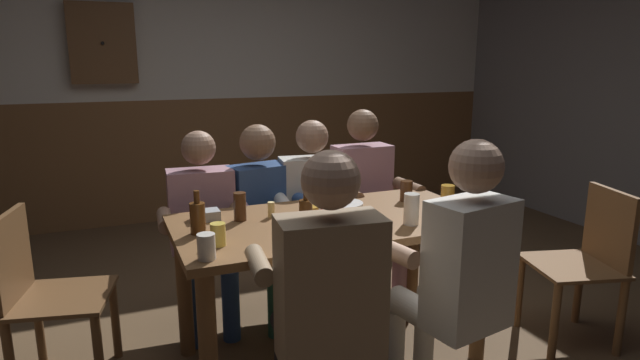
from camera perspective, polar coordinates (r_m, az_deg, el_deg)
ground_plane at (r=3.17m, az=-0.11°, el=-16.90°), size 7.61×7.61×0.00m
back_wall_upper at (r=5.46m, az=-11.96°, el=16.37°), size 6.34×0.12×1.48m
back_wall_wainscot at (r=5.54m, az=-11.32°, el=2.43°), size 6.34×0.12×1.19m
dining_table at (r=2.76m, az=1.21°, el=-6.65°), size 1.58×0.81×0.78m
person_0 at (r=3.19m, az=-12.40°, el=-4.36°), size 0.54×0.52×1.17m
person_1 at (r=3.26m, az=-5.81°, el=-3.56°), size 0.54×0.57×1.19m
person_2 at (r=3.37m, az=-0.52°, el=-2.82°), size 0.58×0.54×1.20m
person_3 at (r=3.52m, az=5.04°, el=-1.85°), size 0.52×0.50×1.26m
person_4 at (r=2.08m, az=0.57°, el=-12.06°), size 0.56×0.55×1.26m
person_5 at (r=2.38m, az=14.40°, el=-9.25°), size 0.54×0.57×1.27m
chair_empty_near_right at (r=3.34m, az=26.62°, el=-7.76°), size 0.54×0.54×0.88m
chair_empty_near_left at (r=2.92m, az=-27.55°, el=-10.75°), size 0.53×0.53×0.88m
table_candle at (r=2.75m, az=-5.26°, el=-3.18°), size 0.04×0.04×0.08m
condiment_caddy at (r=2.75m, az=-12.20°, el=-3.71°), size 0.14×0.10×0.05m
plate_0 at (r=2.97m, az=2.60°, el=-2.57°), size 0.21×0.21×0.01m
bottle_0 at (r=2.72m, az=0.60°, el=-2.18°), size 0.07×0.07×0.23m
bottle_1 at (r=2.35m, az=-1.53°, el=-4.28°), size 0.06×0.06×0.28m
bottle_2 at (r=2.54m, az=-12.99°, el=-3.91°), size 0.07×0.07×0.21m
pint_glass_0 at (r=2.22m, az=-12.10°, el=-7.00°), size 0.07×0.07×0.11m
pint_glass_1 at (r=3.08m, az=9.24°, el=-1.15°), size 0.07×0.07×0.12m
pint_glass_2 at (r=2.37m, az=-10.88°, el=-5.76°), size 0.07×0.07×0.10m
pint_glass_3 at (r=2.88m, az=13.50°, el=-2.00°), size 0.07×0.07×0.15m
pint_glass_4 at (r=2.49m, az=-1.10°, el=-4.24°), size 0.08×0.08×0.13m
pint_glass_5 at (r=2.62m, az=-0.69°, el=-3.43°), size 0.07×0.07×0.12m
pint_glass_6 at (r=2.70m, az=-8.59°, el=-2.83°), size 0.06×0.06×0.14m
pint_glass_7 at (r=2.65m, az=9.78°, el=-3.10°), size 0.08×0.08×0.16m
wall_dart_cabinet at (r=5.22m, az=-22.30°, el=13.40°), size 0.56×0.15×0.70m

